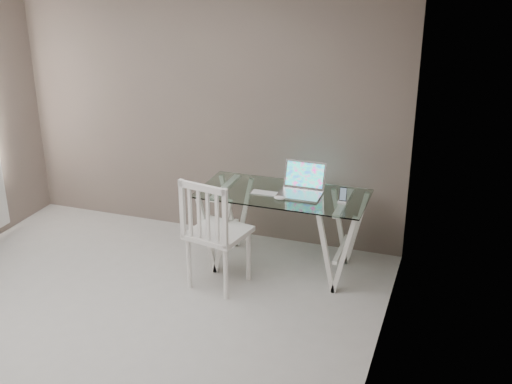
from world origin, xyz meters
TOP-DOWN VIEW (x-y plane):
  - room at (-0.06, 0.02)m, footprint 4.50×4.52m
  - desk at (0.97, 1.67)m, footprint 1.50×0.70m
  - chair at (0.52, 1.12)m, footprint 0.54×0.54m
  - laptop at (1.12, 1.74)m, footprint 0.38×0.35m
  - keyboard at (0.82, 1.61)m, footprint 0.27×0.11m
  - mouse at (0.98, 1.52)m, footprint 0.10×0.06m
  - phone_dock at (1.52, 1.63)m, footprint 0.08×0.08m

SIDE VIEW (x-z plane):
  - desk at x=0.97m, z-range 0.01..0.76m
  - chair at x=0.52m, z-range 0.05..1.07m
  - keyboard at x=0.82m, z-range 0.75..0.75m
  - mouse at x=0.98m, z-range 0.75..0.78m
  - phone_dock at x=1.52m, z-range 0.71..0.85m
  - laptop at x=1.12m, z-range 0.68..0.93m
  - room at x=-0.06m, z-range 0.36..3.07m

